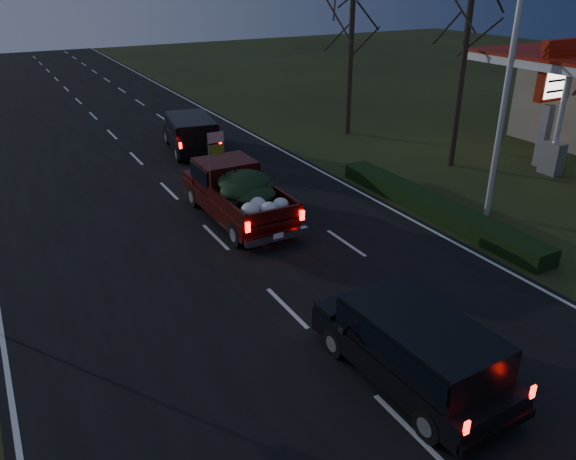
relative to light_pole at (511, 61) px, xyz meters
name	(u,v)px	position (x,y,z in m)	size (l,w,h in m)	color
ground	(287,308)	(-9.50, -2.00, -5.48)	(120.00, 120.00, 0.00)	black
road_asphalt	(287,308)	(-9.50, -2.00, -5.47)	(14.00, 120.00, 0.02)	black
hedge_row	(433,207)	(-1.70, 1.00, -5.18)	(1.00, 10.00, 0.60)	black
light_pole	(511,61)	(0.00, 0.00, 0.00)	(0.50, 0.90, 9.16)	silver
gas_price_pylon	(554,83)	(6.50, 2.99, -1.71)	(2.00, 0.41, 5.57)	gray
gas_canopy	(567,63)	(8.50, 4.00, -1.13)	(7.10, 6.10, 4.88)	silver
bare_tree_mid	(469,19)	(3.00, 5.00, 0.87)	(3.60, 3.60, 8.50)	black
bare_tree_far	(351,34)	(2.00, 12.00, -0.25)	(3.60, 3.60, 7.00)	black
pickup_truck	(237,190)	(-8.17, 4.11, -4.38)	(2.18, 5.61, 2.94)	#3D0B08
lead_suv	(191,130)	(-6.72, 12.84, -4.41)	(2.80, 5.18, 1.41)	black
rear_suv	(416,344)	(-8.54, -5.93, -4.46)	(2.31, 4.78, 1.35)	black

